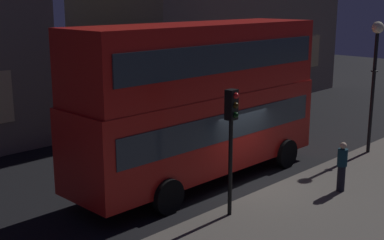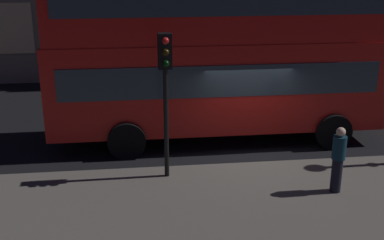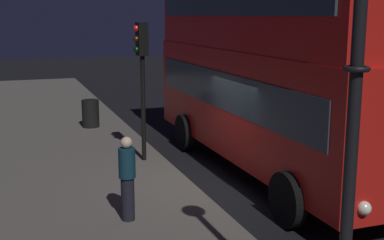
# 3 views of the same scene
# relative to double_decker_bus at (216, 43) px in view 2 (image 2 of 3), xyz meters

# --- Properties ---
(ground_plane) EXTENTS (80.00, 80.00, 0.00)m
(ground_plane) POSITION_rel_double_decker_bus_xyz_m (0.73, -1.54, -3.03)
(ground_plane) COLOR black
(double_decker_bus) EXTENTS (10.00, 2.87, 5.43)m
(double_decker_bus) POSITION_rel_double_decker_bus_xyz_m (0.00, 0.00, 0.00)
(double_decker_bus) COLOR red
(double_decker_bus) RESTS_ON ground
(traffic_light_near_kerb) EXTENTS (0.34, 0.37, 3.68)m
(traffic_light_near_kerb) POSITION_rel_double_decker_bus_xyz_m (-1.69, -2.82, -0.26)
(traffic_light_near_kerb) COLOR black
(traffic_light_near_kerb) RESTS_ON sidewalk_slab
(pedestrian) EXTENTS (0.32, 0.32, 1.64)m
(pedestrian) POSITION_rel_double_decker_bus_xyz_m (2.28, -4.15, -2.06)
(pedestrian) COLOR black
(pedestrian) RESTS_ON sidewalk_slab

